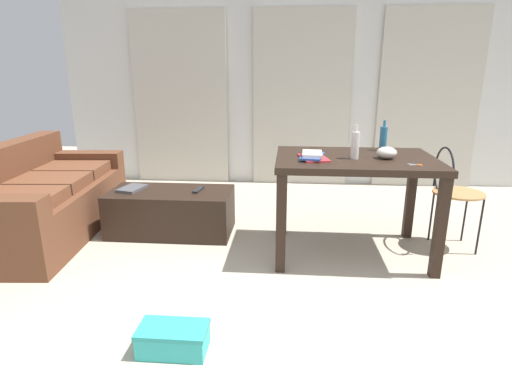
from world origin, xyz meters
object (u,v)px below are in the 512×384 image
bottle_far (383,138)px  bowl (387,153)px  bottle_near (355,145)px  craft_table (355,171)px  coffee_table (171,212)px  magazine (132,188)px  couch (41,200)px  tv_remote_primary (198,190)px  book_stack (313,156)px  scissors (417,165)px  wire_chair (451,186)px  shoebox (173,339)px

bottle_far → bowl: size_ratio=1.66×
bottle_near → bowl: size_ratio=1.72×
craft_table → bowl: 0.27m
coffee_table → magazine: size_ratio=4.20×
couch → magazine: size_ratio=7.32×
bowl → coffee_table: bearing=169.0°
tv_remote_primary → bowl: bearing=-6.1°
bottle_near → book_stack: (-0.31, -0.03, -0.08)m
bottle_near → tv_remote_primary: (-1.28, 0.40, -0.49)m
craft_table → scissors: scissors is taller
couch → book_stack: 2.42m
couch → bowl: bowl is taller
book_stack → magazine: bearing=165.4°
coffee_table → craft_table: 1.65m
wire_chair → magazine: (-2.69, 0.14, -0.13)m
coffee_table → craft_table: bearing=-11.1°
magazine → wire_chair: bearing=10.5°
tv_remote_primary → shoebox: tv_remote_primary is taller
couch → bottle_far: (2.94, 0.10, 0.57)m
coffee_table → book_stack: book_stack is taller
scissors → bottle_near: bearing=155.6°
scissors → magazine: 2.37m
coffee_table → book_stack: (1.22, -0.40, 0.61)m
bottle_far → couch: bearing=-178.0°
craft_table → bottle_far: size_ratio=4.89×
bowl → bottle_near: bearing=-173.8°
craft_table → bottle_near: size_ratio=4.73×
tv_remote_primary → shoebox: bearing=-74.9°
coffee_table → magazine: magazine is taller
craft_table → tv_remote_primary: bearing=165.7°
bottle_near → magazine: bearing=168.7°
couch → bottle_near: bottle_near is taller
couch → bottle_far: size_ratio=7.69×
bottle_far → tv_remote_primary: bottle_far is taller
bottle_far → scissors: size_ratio=2.50×
tv_remote_primary → scissors: bearing=-11.4°
bottle_far → shoebox: bearing=-129.8°
craft_table → book_stack: 0.37m
wire_chair → magazine: size_ratio=3.27×
book_stack → shoebox: 1.61m
couch → shoebox: 2.21m
craft_table → bowl: (0.22, -0.04, 0.16)m
shoebox → wire_chair: bearing=38.5°
bottle_far → bowl: 0.33m
wire_chair → bottle_far: (-0.54, 0.11, 0.36)m
couch → tv_remote_primary: bearing=6.1°
couch → coffee_table: size_ratio=1.74×
couch → wire_chair: (3.48, -0.01, 0.22)m
couch → bottle_near: 2.74m
bottle_far → scissors: (0.13, -0.53, -0.10)m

